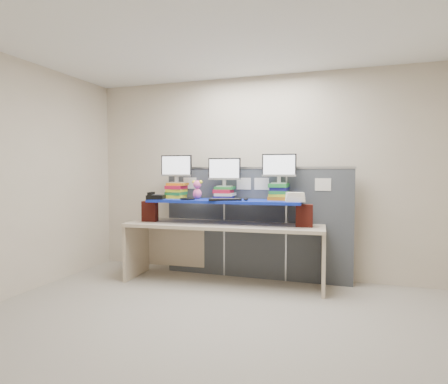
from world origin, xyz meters
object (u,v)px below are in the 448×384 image
(desk, at_px, (224,235))
(blue_board, at_px, (224,201))
(keyboard, at_px, (225,200))
(monitor_center, at_px, (224,170))
(monitor_right, at_px, (279,167))
(monitor_left, at_px, (176,167))
(desk_phone, at_px, (155,197))

(desk, xyz_separation_m, blue_board, (-0.00, 0.00, 0.45))
(keyboard, bearing_deg, desk, 90.08)
(monitor_center, bearing_deg, monitor_right, -0.00)
(blue_board, distance_m, monitor_left, 0.85)
(blue_board, height_order, monitor_center, monitor_center)
(desk, xyz_separation_m, monitor_center, (-0.03, 0.12, 0.85))
(monitor_left, height_order, monitor_center, monitor_left)
(keyboard, xyz_separation_m, desk_phone, (-0.96, -0.06, 0.02))
(desk, relative_size, monitor_left, 5.95)
(monitor_left, bearing_deg, keyboard, -19.58)
(blue_board, bearing_deg, desk_phone, -170.95)
(monitor_right, height_order, desk_phone, monitor_right)
(desk, height_order, monitor_center, monitor_center)
(monitor_right, bearing_deg, monitor_center, 180.00)
(monitor_left, bearing_deg, desk, -9.47)
(desk, relative_size, desk_phone, 10.04)
(monitor_left, bearing_deg, monitor_center, 0.00)
(monitor_left, height_order, monitor_right, monitor_right)
(blue_board, bearing_deg, monitor_left, 170.53)
(blue_board, height_order, monitor_right, monitor_right)
(blue_board, xyz_separation_m, monitor_left, (-0.72, 0.07, 0.45))
(blue_board, distance_m, monitor_right, 0.84)
(monitor_center, height_order, monitor_right, monitor_right)
(desk, relative_size, monitor_right, 5.95)
(desk, height_order, monitor_left, monitor_left)
(keyboard, bearing_deg, monitor_right, 4.38)
(monitor_left, distance_m, keyboard, 0.91)
(monitor_right, relative_size, desk_phone, 1.69)
(monitor_center, xyz_separation_m, monitor_right, (0.73, 0.05, 0.05))
(desk, height_order, keyboard, keyboard)
(monitor_left, distance_m, monitor_right, 1.41)
(desk, relative_size, keyboard, 6.02)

